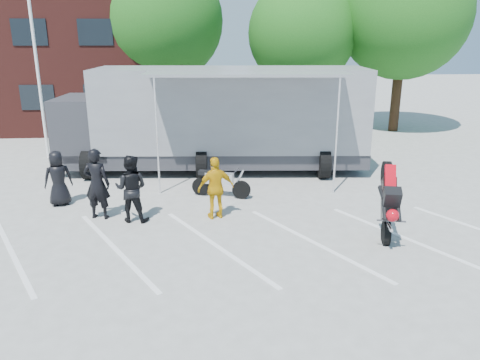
{
  "coord_description": "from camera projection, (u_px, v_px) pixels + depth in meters",
  "views": [
    {
      "loc": [
        -0.0,
        -9.36,
        4.89
      ],
      "look_at": [
        0.88,
        2.12,
        1.3
      ],
      "focal_mm": 35.0,
      "sensor_mm": 36.0,
      "label": 1
    }
  ],
  "objects": [
    {
      "name": "ground",
      "position": [
        208.0,
        265.0,
        10.37
      ],
      "size": [
        100.0,
        100.0,
        0.0
      ],
      "primitive_type": "plane",
      "color": "#A9AAA4",
      "rests_on": "ground"
    },
    {
      "name": "parking_bay_lines",
      "position": [
        207.0,
        245.0,
        11.32
      ],
      "size": [
        18.09,
        13.33,
        0.01
      ],
      "primitive_type": "cube",
      "rotation": [
        0.0,
        0.0,
        0.52
      ],
      "color": "white",
      "rests_on": "ground"
    },
    {
      "name": "office_building",
      "position": [
        21.0,
        61.0,
        25.73
      ],
      "size": [
        18.0,
        8.0,
        7.0
      ],
      "primitive_type": "cube",
      "color": "#4C1D18",
      "rests_on": "ground"
    },
    {
      "name": "flagpole",
      "position": [
        39.0,
        30.0,
        17.93
      ],
      "size": [
        1.61,
        0.12,
        8.0
      ],
      "color": "white",
      "rests_on": "ground"
    },
    {
      "name": "tree_left",
      "position": [
        163.0,
        21.0,
        23.8
      ],
      "size": [
        6.12,
        6.12,
        8.64
      ],
      "color": "#382314",
      "rests_on": "ground"
    },
    {
      "name": "tree_mid",
      "position": [
        302.0,
        33.0,
        23.54
      ],
      "size": [
        5.44,
        5.44,
        7.68
      ],
      "color": "#382314",
      "rests_on": "ground"
    },
    {
      "name": "tree_right",
      "position": [
        404.0,
        14.0,
        23.16
      ],
      "size": [
        6.46,
        6.46,
        9.12
      ],
      "color": "#382314",
      "rests_on": "ground"
    },
    {
      "name": "transporter_truck",
      "position": [
        219.0,
        169.0,
        17.72
      ],
      "size": [
        12.17,
        6.46,
        3.76
      ],
      "primitive_type": null,
      "rotation": [
        0.0,
        0.0,
        -0.07
      ],
      "color": "gray",
      "rests_on": "ground"
    },
    {
      "name": "parked_motorcycle",
      "position": [
        221.0,
        197.0,
        14.74
      ],
      "size": [
        2.03,
        1.25,
        1.01
      ],
      "primitive_type": null,
      "rotation": [
        0.0,
        0.0,
        1.23
      ],
      "color": "silver",
      "rests_on": "ground"
    },
    {
      "name": "stunt_bike_rider",
      "position": [
        381.0,
        232.0,
        12.08
      ],
      "size": [
        1.22,
        1.92,
        2.1
      ],
      "primitive_type": null,
      "rotation": [
        0.0,
        0.0,
        -0.23
      ],
      "color": "black",
      "rests_on": "ground"
    },
    {
      "name": "spectator_leather_a",
      "position": [
        58.0,
        178.0,
        13.81
      ],
      "size": [
        0.94,
        0.77,
        1.66
      ],
      "primitive_type": "imported",
      "rotation": [
        0.0,
        0.0,
        3.49
      ],
      "color": "black",
      "rests_on": "ground"
    },
    {
      "name": "spectator_leather_b",
      "position": [
        97.0,
        184.0,
        12.76
      ],
      "size": [
        0.81,
        0.63,
        1.99
      ],
      "primitive_type": "imported",
      "rotation": [
        0.0,
        0.0,
        2.91
      ],
      "color": "black",
      "rests_on": "ground"
    },
    {
      "name": "spectator_leather_c",
      "position": [
        131.0,
        189.0,
        12.59
      ],
      "size": [
        1.0,
        0.84,
        1.85
      ],
      "primitive_type": "imported",
      "rotation": [
        0.0,
        0.0,
        2.98
      ],
      "color": "black",
      "rests_on": "ground"
    },
    {
      "name": "spectator_hivis",
      "position": [
        216.0,
        188.0,
        12.8
      ],
      "size": [
        1.1,
        0.69,
        1.74
      ],
      "primitive_type": "imported",
      "rotation": [
        0.0,
        0.0,
        3.42
      ],
      "color": "#DEA10B",
      "rests_on": "ground"
    }
  ]
}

